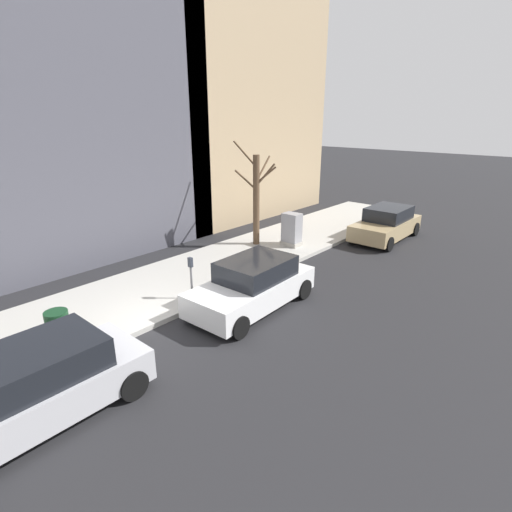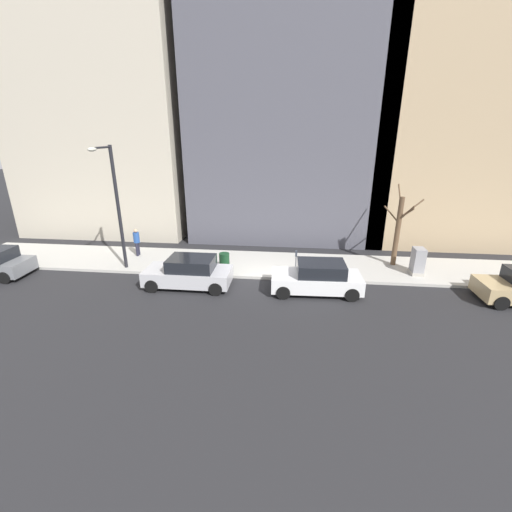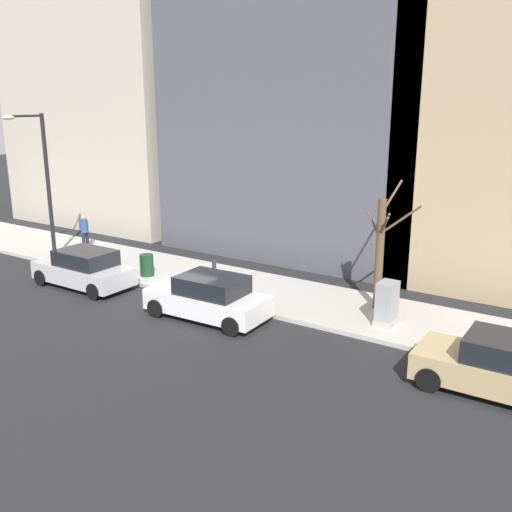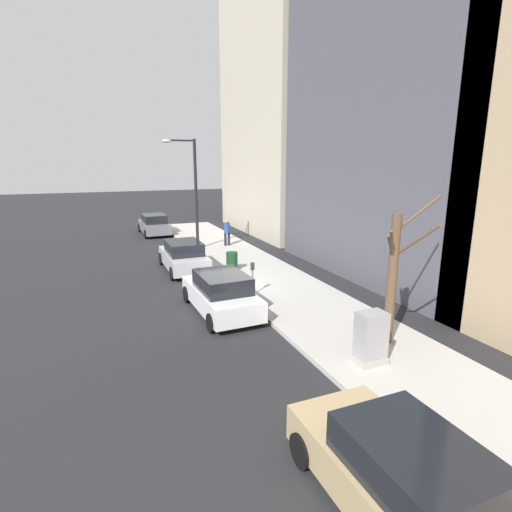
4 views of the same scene
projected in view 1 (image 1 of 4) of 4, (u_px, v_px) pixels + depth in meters
ground_plane at (158, 327)px, 11.06m from camera, size 120.00×120.00×0.00m
sidewalk at (119, 303)px, 12.27m from camera, size 4.00×36.00×0.15m
parked_car_tan at (386, 224)px, 18.62m from camera, size 1.96×4.22×1.52m
parked_car_white at (253, 285)px, 11.97m from camera, size 2.05×4.26×1.52m
parked_car_silver at (36, 386)px, 7.52m from camera, size 1.94×4.21×1.52m
parking_meter at (191, 274)px, 12.17m from camera, size 0.14×0.10×1.35m
utility_box at (292, 230)px, 17.25m from camera, size 0.83×0.61×1.43m
bare_tree at (256, 197)px, 17.02m from camera, size 2.12×1.99×4.35m
trash_bin at (58, 328)px, 9.82m from camera, size 0.56×0.56×0.90m
office_tower_left at (198, 65)px, 23.11m from camera, size 10.62×10.62×16.54m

